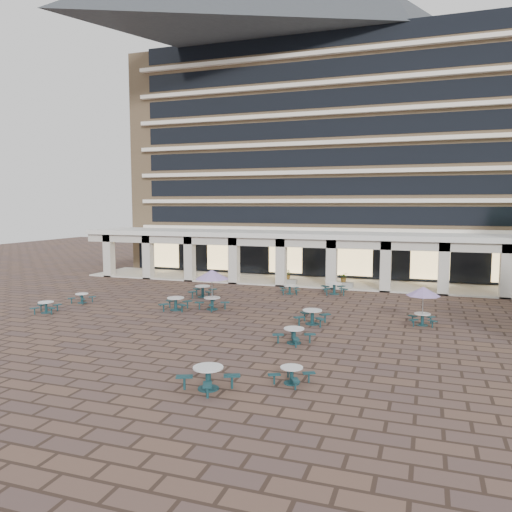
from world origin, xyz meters
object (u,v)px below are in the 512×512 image
object	(u,v)px
picnic_table_0	(46,306)
planter_right	(344,282)
picnic_table_1	(208,376)
picnic_table_2	(292,374)
planter_left	(288,278)

from	to	relation	value
picnic_table_0	planter_right	xyz separation A→B (m)	(16.17, 15.35, 0.13)
picnic_table_0	planter_right	size ratio (longest dim) A/B	1.27
picnic_table_0	picnic_table_1	world-z (taller)	picnic_table_1
picnic_table_0	picnic_table_2	size ratio (longest dim) A/B	1.10
picnic_table_2	planter_right	size ratio (longest dim) A/B	1.15
planter_left	picnic_table_1	bearing A→B (deg)	-81.49
picnic_table_1	planter_right	size ratio (longest dim) A/B	1.53
picnic_table_0	planter_left	world-z (taller)	planter_left
picnic_table_1	planter_left	distance (m)	24.17
picnic_table_0	picnic_table_2	distance (m)	19.11
picnic_table_1	picnic_table_0	bearing A→B (deg)	172.64
planter_right	picnic_table_0	bearing A→B (deg)	-136.49
planter_right	picnic_table_1	bearing A→B (deg)	-92.71
picnic_table_2	picnic_table_1	bearing A→B (deg)	-132.33
planter_left	planter_right	bearing A→B (deg)	0.00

